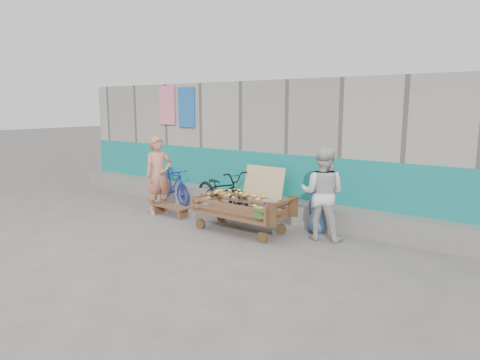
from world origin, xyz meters
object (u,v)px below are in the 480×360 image
Objects in this scene: bench at (170,208)px; child at (317,208)px; woman at (322,193)px; bicycle_dark at (222,191)px; vendor_man at (159,175)px; banana_cart at (239,203)px; bicycle_blue at (173,186)px.

bench is 3.33m from child.
woman is at bearing 142.78° from child.
bicycle_dark is at bearing -22.11° from woman.
bicycle_dark is (1.09, 0.93, -0.38)m from vendor_man.
woman is 0.90× the size of bicycle_dark.
banana_cart is at bearing 6.41° from woman.
vendor_man is 1.79× the size of child.
child is (1.28, 0.83, -0.07)m from banana_cart.
bench is 0.56× the size of vendor_man.
woman is at bearing -64.33° from vendor_man.
bicycle_blue is at bearing -18.81° from woman.
banana_cart is 1.03× the size of bicycle_dark.
child reaches higher than bench.
bicycle_blue is (-4.08, 0.15, -0.04)m from child.
vendor_man is at bearing -5.67° from woman.
bicycle_blue reaches higher than banana_cart.
vendor_man reaches higher than bench.
banana_cart is 1.11× the size of vendor_man.
vendor_man is (-2.30, 0.04, 0.32)m from banana_cart.
bicycle_dark is at bearing -75.45° from bicycle_blue.
banana_cart is 1.99× the size of child.
banana_cart is at bearing 45.74° from child.
woman reaches higher than child.
vendor_man is 0.93× the size of bicycle_dark.
bicycle_blue is at bearing 132.26° from bench.
bench is at bearing -4.45° from woman.
woman is 0.52m from child.
child is 2.50m from bicycle_dark.
bench is 1.32m from bicycle_blue.
bench is 1.24m from bicycle_dark.
child is (-0.24, 0.29, -0.36)m from woman.
child is at bearing -79.35° from bicycle_dark.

